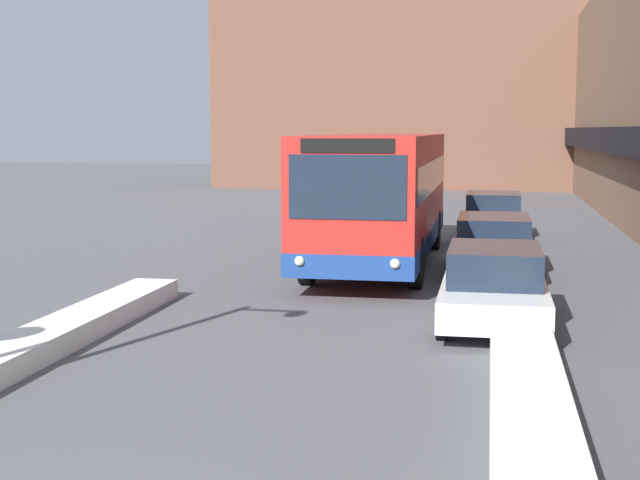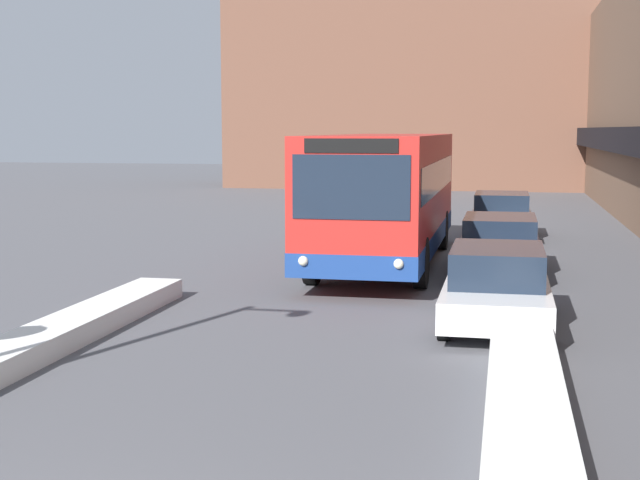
{
  "view_description": "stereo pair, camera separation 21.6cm",
  "coord_description": "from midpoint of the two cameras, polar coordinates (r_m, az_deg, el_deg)",
  "views": [
    {
      "loc": [
        3.1,
        -4.81,
        3.41
      ],
      "look_at": [
        0.65,
        7.96,
        1.79
      ],
      "focal_mm": 50.0,
      "sensor_mm": 36.0,
      "label": 1
    },
    {
      "loc": [
        3.31,
        -4.77,
        3.41
      ],
      "look_at": [
        0.65,
        7.96,
        1.79
      ],
      "focal_mm": 50.0,
      "sensor_mm": 36.0,
      "label": 2
    }
  ],
  "objects": [
    {
      "name": "parked_car_back",
      "position": [
        28.65,
        11.74,
        1.55
      ],
      "size": [
        1.91,
        4.32,
        1.43
      ],
      "color": "silver",
      "rests_on": "ground_plane"
    },
    {
      "name": "snow_bank_right",
      "position": [
        10.8,
        13.6,
        -10.23
      ],
      "size": [
        0.9,
        10.38,
        0.47
      ],
      "color": "silver",
      "rests_on": "ground_plane"
    },
    {
      "name": "parked_car_front",
      "position": [
        15.92,
        11.63,
        -2.9
      ],
      "size": [
        1.84,
        4.22,
        1.37
      ],
      "color": "silver",
      "rests_on": "ground_plane"
    },
    {
      "name": "city_bus",
      "position": [
        22.49,
        4.52,
        2.93
      ],
      "size": [
        2.68,
        10.54,
        3.28
      ],
      "color": "red",
      "rests_on": "ground_plane"
    },
    {
      "name": "parked_car_middle",
      "position": [
        21.68,
        11.7,
        -0.29
      ],
      "size": [
        1.94,
        4.57,
        1.36
      ],
      "color": "navy",
      "rests_on": "ground_plane"
    },
    {
      "name": "building_backdrop_far",
      "position": [
        54.23,
        8.53,
        10.12
      ],
      "size": [
        26.0,
        8.0,
        12.7
      ],
      "color": "brown",
      "rests_on": "ground_plane"
    }
  ]
}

